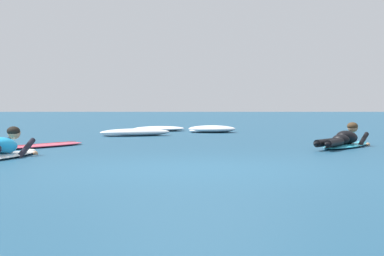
{
  "coord_description": "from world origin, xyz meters",
  "views": [
    {
      "loc": [
        -0.05,
        -8.19,
        0.84
      ],
      "look_at": [
        -0.02,
        2.67,
        0.44
      ],
      "focal_mm": 58.46,
      "sensor_mm": 36.0,
      "label": 1
    }
  ],
  "objects": [
    {
      "name": "ground_plane",
      "position": [
        0.0,
        10.0,
        0.0
      ],
      "size": [
        120.0,
        120.0,
        0.0
      ],
      "primitive_type": "plane",
      "color": "navy"
    },
    {
      "name": "surfer_far",
      "position": [
        2.97,
        4.14,
        0.14
      ],
      "size": [
        1.69,
        2.34,
        0.54
      ],
      "color": "#2DB2D1",
      "rests_on": "ground"
    },
    {
      "name": "drifting_surfboard",
      "position": [
        -3.01,
        4.28,
        0.03
      ],
      "size": [
        1.53,
        2.08,
        0.16
      ],
      "color": "#E54C66",
      "rests_on": "ground"
    },
    {
      "name": "whitewater_front",
      "position": [
        -1.11,
        11.97,
        0.07
      ],
      "size": [
        2.04,
        1.77,
        0.16
      ],
      "color": "white",
      "rests_on": "ground"
    },
    {
      "name": "whitewater_mid_left",
      "position": [
        -1.59,
        8.78,
        0.09
      ],
      "size": [
        2.06,
        1.28,
        0.2
      ],
      "color": "white",
      "rests_on": "ground"
    },
    {
      "name": "whitewater_mid_right",
      "position": [
        0.57,
        10.97,
        0.1
      ],
      "size": [
        1.45,
        1.09,
        0.22
      ],
      "color": "white",
      "rests_on": "ground"
    }
  ]
}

